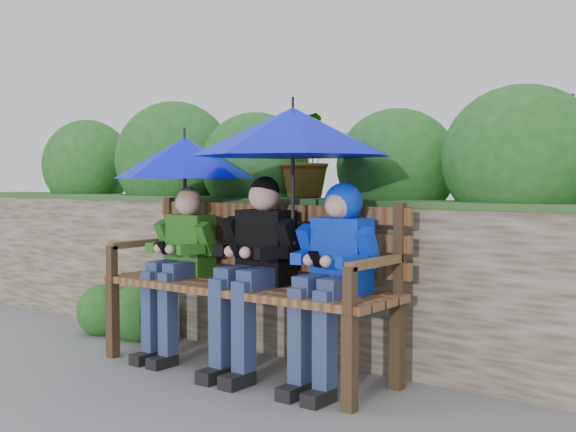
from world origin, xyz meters
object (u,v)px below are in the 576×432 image
Objects in this scene: boy_right at (334,264)px; park_bench at (253,273)px; umbrella_left at (185,158)px; boy_middle at (255,262)px; boy_left at (180,259)px; umbrella_right at (293,132)px.

park_bench is at bearing 173.11° from boy_right.
boy_right is 1.25× the size of umbrella_left.
boy_right is at bearing -6.89° from park_bench.
umbrella_left reaches higher than boy_middle.
boy_left is (-0.54, -0.09, 0.06)m from park_bench.
boy_left is 0.64m from boy_middle.
boy_middle is 1.03× the size of boy_right.
boy_middle is 1.02× the size of umbrella_right.
boy_right is at bearing -2.70° from umbrella_left.
umbrella_left is at bearing -177.84° from park_bench.
boy_left is 1.22× the size of umbrella_left.
boy_right is 0.80m from umbrella_right.
umbrella_left reaches higher than boy_left.
umbrella_left reaches higher than boy_right.
boy_middle is 0.90m from umbrella_left.
park_bench is 0.90m from umbrella_left.
boy_right is 1.34m from umbrella_left.
boy_left is 0.96× the size of umbrella_right.
boy_left is at bearing -179.56° from boy_right.
park_bench is at bearing 136.17° from boy_middle.
umbrella_left is (-1.20, 0.06, 0.60)m from boy_right.
umbrella_left is at bearing 177.30° from boy_right.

